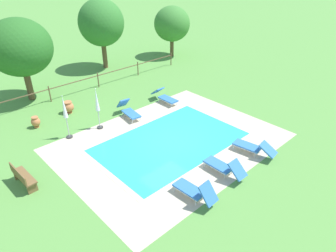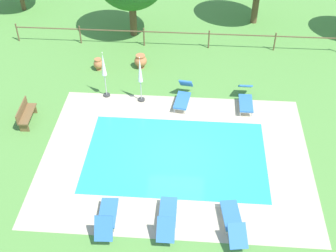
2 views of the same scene
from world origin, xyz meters
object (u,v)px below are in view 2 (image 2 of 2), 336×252
patio_umbrella_closed_row_west (140,74)px  wooden_bench_lawn_side (26,113)px  sun_lounger_north_far (233,221)px  sun_lounger_north_end (167,217)px  patio_umbrella_closed_row_mid_west (104,68)px  terracotta_urn_by_tree (141,61)px  terracotta_urn_near_fence (98,64)px  sun_lounger_north_near_steps (246,98)px  sun_lounger_north_mid (107,217)px  sun_lounger_south_near_corner (183,96)px

patio_umbrella_closed_row_west → wooden_bench_lawn_side: 5.28m
sun_lounger_north_far → sun_lounger_north_end: 2.23m
patio_umbrella_closed_row_west → patio_umbrella_closed_row_mid_west: size_ratio=0.99×
sun_lounger_north_end → terracotta_urn_by_tree: (-2.11, 9.85, 0.01)m
terracotta_urn_by_tree → terracotta_urn_near_fence: bearing=-169.9°
sun_lounger_north_near_steps → terracotta_urn_near_fence: sun_lounger_north_near_steps is taller
sun_lounger_north_mid → sun_lounger_north_end: 2.05m
patio_umbrella_closed_row_mid_west → terracotta_urn_by_tree: (1.32, 2.58, -1.13)m
sun_lounger_north_near_steps → sun_lounger_north_mid: bearing=-125.3°
sun_lounger_north_end → terracotta_urn_by_tree: size_ratio=2.71×
wooden_bench_lawn_side → terracotta_urn_near_fence: wooden_bench_lawn_side is taller
sun_lounger_north_mid → terracotta_urn_by_tree: bearing=90.3°
patio_umbrella_closed_row_mid_west → wooden_bench_lawn_side: bearing=-145.2°
patio_umbrella_closed_row_mid_west → terracotta_urn_near_fence: size_ratio=3.71×
sun_lounger_north_far → wooden_bench_lawn_side: wooden_bench_lawn_side is taller
sun_lounger_north_near_steps → sun_lounger_north_mid: 8.83m
sun_lounger_north_near_steps → patio_umbrella_closed_row_mid_west: size_ratio=0.84×
sun_lounger_south_near_corner → sun_lounger_north_end: bearing=-91.7°
patio_umbrella_closed_row_west → sun_lounger_north_mid: bearing=-92.4°
sun_lounger_north_mid → sun_lounger_north_end: bearing=5.2°
sun_lounger_north_near_steps → patio_umbrella_closed_row_mid_west: patio_umbrella_closed_row_mid_west is taller
terracotta_urn_near_fence → terracotta_urn_by_tree: bearing=10.1°
terracotta_urn_near_fence → sun_lounger_north_near_steps: bearing=-18.6°
sun_lounger_north_near_steps → terracotta_urn_by_tree: (-5.17, 2.83, 0.02)m
patio_umbrella_closed_row_mid_west → sun_lounger_north_end: bearing=-64.8°
terracotta_urn_near_fence → sun_lounger_north_far: bearing=-55.8°
sun_lounger_north_far → terracotta_urn_by_tree: (-4.33, 9.85, 0.03)m
wooden_bench_lawn_side → terracotta_urn_near_fence: (2.33, 4.38, -0.12)m
sun_lounger_north_far → wooden_bench_lawn_side: 10.15m
wooden_bench_lawn_side → terracotta_urn_by_tree: (4.45, 4.76, -0.08)m
sun_lounger_north_mid → terracotta_urn_near_fence: (-2.18, 9.66, -0.05)m
terracotta_urn_by_tree → sun_lounger_north_mid: bearing=-89.7°
sun_lounger_north_mid → wooden_bench_lawn_side: 6.94m
sun_lounger_south_near_corner → patio_umbrella_closed_row_mid_west: (-3.63, 0.26, 1.13)m
patio_umbrella_closed_row_mid_west → wooden_bench_lawn_side: size_ratio=1.56×
terracotta_urn_near_fence → sun_lounger_north_end: bearing=-66.0°
sun_lounger_north_near_steps → wooden_bench_lawn_side: (-9.62, -1.93, 0.09)m
sun_lounger_south_near_corner → wooden_bench_lawn_side: (-6.77, -1.92, 0.08)m
sun_lounger_north_near_steps → sun_lounger_north_far: 7.08m
patio_umbrella_closed_row_mid_west → terracotta_urn_near_fence: patio_umbrella_closed_row_mid_west is taller
sun_lounger_south_near_corner → patio_umbrella_closed_row_west: 2.22m
sun_lounger_north_far → patio_umbrella_closed_row_mid_west: patio_umbrella_closed_row_mid_west is taller
sun_lounger_north_far → sun_lounger_south_near_corner: sun_lounger_south_near_corner is taller
sun_lounger_north_end → terracotta_urn_near_fence: 10.37m
sun_lounger_north_far → sun_lounger_south_near_corner: size_ratio=1.08×
sun_lounger_north_mid → patio_umbrella_closed_row_mid_west: size_ratio=0.79×
sun_lounger_north_far → sun_lounger_north_end: (-2.23, 0.00, 0.02)m
sun_lounger_north_mid → terracotta_urn_by_tree: (-0.06, 10.03, -0.01)m
sun_lounger_north_far → terracotta_urn_near_fence: 11.46m
sun_lounger_north_far → terracotta_urn_by_tree: 10.76m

